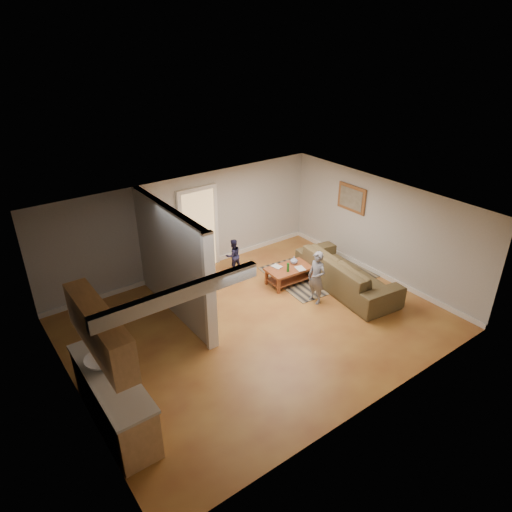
{
  "coord_description": "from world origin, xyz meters",
  "views": [
    {
      "loc": [
        -4.8,
        -6.45,
        5.72
      ],
      "look_at": [
        0.57,
        0.86,
        1.1
      ],
      "focal_mm": 32.0,
      "sensor_mm": 36.0,
      "label": 1
    }
  ],
  "objects_px": {
    "tv_console": "(169,266)",
    "toddler": "(234,270)",
    "sofa": "(345,287)",
    "child": "(315,301)",
    "speaker_right": "(208,252)",
    "coffee_table": "(289,271)",
    "toy_basket": "(206,275)",
    "speaker_left": "(206,288)"
  },
  "relations": [
    {
      "from": "sofa",
      "to": "speaker_left",
      "type": "bearing_deg",
      "value": 75.68
    },
    {
      "from": "coffee_table",
      "to": "speaker_left",
      "type": "relative_size",
      "value": 1.15
    },
    {
      "from": "sofa",
      "to": "speaker_right",
      "type": "bearing_deg",
      "value": 45.96
    },
    {
      "from": "coffee_table",
      "to": "speaker_right",
      "type": "bearing_deg",
      "value": 125.16
    },
    {
      "from": "sofa",
      "to": "toy_basket",
      "type": "relative_size",
      "value": 5.72
    },
    {
      "from": "coffee_table",
      "to": "toddler",
      "type": "xyz_separation_m",
      "value": [
        -0.75,
        1.34,
        -0.34
      ]
    },
    {
      "from": "toy_basket",
      "to": "tv_console",
      "type": "bearing_deg",
      "value": -179.9
    },
    {
      "from": "tv_console",
      "to": "toy_basket",
      "type": "height_order",
      "value": "tv_console"
    },
    {
      "from": "coffee_table",
      "to": "tv_console",
      "type": "bearing_deg",
      "value": 154.06
    },
    {
      "from": "toddler",
      "to": "child",
      "type": "bearing_deg",
      "value": 109.37
    },
    {
      "from": "tv_console",
      "to": "speaker_right",
      "type": "relative_size",
      "value": 1.27
    },
    {
      "from": "speaker_left",
      "to": "speaker_right",
      "type": "height_order",
      "value": "speaker_right"
    },
    {
      "from": "tv_console",
      "to": "speaker_right",
      "type": "distance_m",
      "value": 1.45
    },
    {
      "from": "coffee_table",
      "to": "tv_console",
      "type": "distance_m",
      "value": 2.89
    },
    {
      "from": "coffee_table",
      "to": "toddler",
      "type": "bearing_deg",
      "value": 119.28
    },
    {
      "from": "speaker_left",
      "to": "child",
      "type": "distance_m",
      "value": 2.53
    },
    {
      "from": "coffee_table",
      "to": "child",
      "type": "distance_m",
      "value": 1.07
    },
    {
      "from": "child",
      "to": "toddler",
      "type": "distance_m",
      "value": 2.45
    },
    {
      "from": "tv_console",
      "to": "toddler",
      "type": "relative_size",
      "value": 1.5
    },
    {
      "from": "toy_basket",
      "to": "child",
      "type": "relative_size",
      "value": 0.39
    },
    {
      "from": "toddler",
      "to": "speaker_right",
      "type": "bearing_deg",
      "value": -37.82
    },
    {
      "from": "speaker_left",
      "to": "child",
      "type": "height_order",
      "value": "speaker_left"
    },
    {
      "from": "speaker_right",
      "to": "toddler",
      "type": "distance_m",
      "value": 0.83
    },
    {
      "from": "speaker_right",
      "to": "toddler",
      "type": "relative_size",
      "value": 1.18
    },
    {
      "from": "speaker_left",
      "to": "speaker_right",
      "type": "bearing_deg",
      "value": 65.47
    },
    {
      "from": "sofa",
      "to": "child",
      "type": "bearing_deg",
      "value": 98.72
    },
    {
      "from": "tv_console",
      "to": "toddler",
      "type": "distance_m",
      "value": 1.98
    },
    {
      "from": "coffee_table",
      "to": "speaker_left",
      "type": "distance_m",
      "value": 2.21
    },
    {
      "from": "coffee_table",
      "to": "toddler",
      "type": "distance_m",
      "value": 1.57
    },
    {
      "from": "child",
      "to": "toddler",
      "type": "height_order",
      "value": "child"
    },
    {
      "from": "sofa",
      "to": "speaker_left",
      "type": "distance_m",
      "value": 3.42
    },
    {
      "from": "tv_console",
      "to": "child",
      "type": "relative_size",
      "value": 1.05
    },
    {
      "from": "tv_console",
      "to": "speaker_right",
      "type": "bearing_deg",
      "value": 21.47
    },
    {
      "from": "coffee_table",
      "to": "sofa",
      "type": "bearing_deg",
      "value": -45.69
    },
    {
      "from": "speaker_right",
      "to": "toy_basket",
      "type": "height_order",
      "value": "speaker_right"
    },
    {
      "from": "speaker_left",
      "to": "sofa",
      "type": "bearing_deg",
      "value": -13.76
    },
    {
      "from": "tv_console",
      "to": "speaker_left",
      "type": "distance_m",
      "value": 1.09
    },
    {
      "from": "speaker_right",
      "to": "child",
      "type": "xyz_separation_m",
      "value": [
        1.18,
        -2.77,
        -0.52
      ]
    },
    {
      "from": "coffee_table",
      "to": "speaker_right",
      "type": "relative_size",
      "value": 1.1
    },
    {
      "from": "sofa",
      "to": "speaker_right",
      "type": "relative_size",
      "value": 2.71
    },
    {
      "from": "tv_console",
      "to": "speaker_right",
      "type": "xyz_separation_m",
      "value": [
        1.34,
        0.51,
        -0.23
      ]
    },
    {
      "from": "speaker_left",
      "to": "toddler",
      "type": "bearing_deg",
      "value": 44.66
    }
  ]
}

